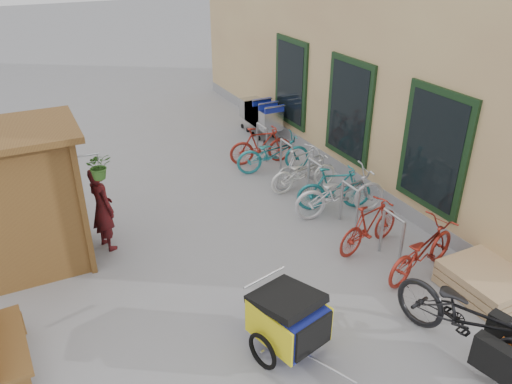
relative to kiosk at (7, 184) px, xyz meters
name	(u,v)px	position (x,y,z in m)	size (l,w,h in m)	color
ground	(270,296)	(3.28, -2.47, -1.55)	(80.00, 80.00, 0.00)	gray
building	(421,1)	(9.77, 2.03, 1.94)	(6.07, 13.00, 7.00)	#D4B67A
kiosk	(7,184)	(0.00, 0.00, 0.00)	(2.49, 1.65, 2.40)	brown
bike_rack	(315,177)	(5.58, -0.07, -1.04)	(0.05, 5.35, 0.86)	#A5A8AD
pallet_stack	(486,282)	(6.28, -3.87, -1.34)	(1.00, 1.20, 0.40)	tan
bench	(1,341)	(-0.40, -2.23, -1.10)	(0.51, 1.43, 0.89)	brown
shopping_carts	(261,114)	(6.28, 3.79, -0.94)	(0.59, 1.62, 1.05)	silver
child_trailer	(288,318)	(2.98, -3.53, -1.02)	(1.05, 1.66, 0.95)	navy
cargo_bike	(473,321)	(5.03, -4.66, -0.98)	(1.19, 2.30, 1.15)	black
person_kiosk	(102,208)	(1.34, 0.05, -0.78)	(0.56, 0.37, 1.55)	maroon
bike_0	(422,250)	(5.74, -3.01, -1.11)	(0.59, 1.69, 0.89)	maroon
bike_1	(369,226)	(5.45, -2.03, -1.10)	(0.42, 1.49, 0.90)	maroon
bike_2	(340,193)	(5.67, -0.84, -1.06)	(0.65, 1.88, 0.99)	silver
bike_3	(334,188)	(5.71, -0.58, -1.10)	(0.43, 1.51, 0.91)	teal
bike_4	(304,173)	(5.61, 0.41, -1.15)	(0.54, 1.54, 0.81)	white
bike_5	(301,166)	(5.67, 0.65, -1.11)	(0.42, 1.47, 0.89)	silver
bike_6	(273,153)	(5.47, 1.54, -1.10)	(0.60, 1.73, 0.91)	teal
bike_7	(261,145)	(5.42, 2.08, -1.09)	(0.43, 1.54, 0.92)	maroon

